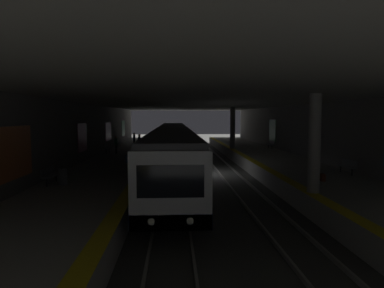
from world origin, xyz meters
TOP-DOWN VIEW (x-y plane):
  - ground_plane at (0.00, 0.00)m, footprint 120.00×120.00m
  - track_left at (0.00, -2.20)m, footprint 60.00×1.53m
  - track_right at (0.00, 2.20)m, footprint 60.00×1.53m
  - platform_left at (0.00, -6.55)m, footprint 60.00×5.30m
  - platform_right at (0.00, 6.55)m, footprint 60.00×5.30m
  - wall_left at (0.00, -9.45)m, footprint 60.00×0.56m
  - wall_right at (0.03, 9.45)m, footprint 60.00×0.56m
  - ceiling_slab at (0.00, 0.00)m, footprint 60.00×19.40m
  - pillar_near at (-11.25, -4.35)m, footprint 0.56×0.56m
  - pillar_far at (10.11, -4.35)m, footprint 0.56×0.56m
  - metro_train at (3.79, 2.20)m, footprint 38.02×2.83m
  - bench_left_near at (-6.48, -8.53)m, footprint 1.70×0.47m
  - bench_left_mid at (9.69, -8.53)m, footprint 1.70×0.47m
  - bench_right_near at (-8.65, 8.53)m, footprint 1.70×0.47m
  - bench_right_mid at (6.00, 8.53)m, footprint 1.70×0.47m
  - bench_right_far at (12.57, 8.53)m, footprint 1.70×0.47m
  - person_waiting_near at (5.73, 7.60)m, footprint 0.60×0.23m
  - person_walking_mid at (7.66, 5.59)m, footprint 0.60×0.24m
  - person_standing_far at (10.73, 6.48)m, footprint 0.60×0.24m
  - suitcase_rolling at (-0.81, 5.64)m, footprint 0.44×0.27m
  - backpack_on_floor at (-8.66, -5.99)m, footprint 0.30×0.20m
  - trash_bin at (-8.86, 7.80)m, footprint 0.44×0.44m

SIDE VIEW (x-z plane):
  - ground_plane at x=0.00m, z-range 0.00..0.00m
  - track_left at x=0.00m, z-range 0.00..0.16m
  - track_right at x=0.00m, z-range 0.00..0.16m
  - platform_left at x=0.00m, z-range 0.00..1.05m
  - platform_right at x=0.00m, z-range 0.00..1.05m
  - backpack_on_floor at x=-8.66m, z-range 1.05..1.45m
  - suitcase_rolling at x=-0.81m, z-range 0.90..1.80m
  - trash_bin at x=-8.86m, z-range 1.05..1.90m
  - bench_left_near at x=-6.48m, z-range 1.14..2.00m
  - bench_left_mid at x=9.69m, z-range 1.14..2.00m
  - bench_right_near at x=-8.65m, z-range 1.14..2.00m
  - bench_right_mid at x=6.00m, z-range 1.14..2.00m
  - bench_right_far at x=12.57m, z-range 1.14..2.00m
  - person_waiting_near at x=5.73m, z-range 1.12..2.81m
  - person_standing_far at x=10.73m, z-range 1.13..2.86m
  - person_walking_mid at x=7.66m, z-range 1.13..2.89m
  - metro_train at x=3.79m, z-range 0.28..3.77m
  - wall_left at x=0.00m, z-range 0.00..5.60m
  - wall_right at x=0.03m, z-range 0.00..5.60m
  - pillar_near at x=-11.25m, z-range 1.05..5.60m
  - pillar_far at x=10.11m, z-range 1.05..5.60m
  - ceiling_slab at x=0.00m, z-range 5.60..6.00m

